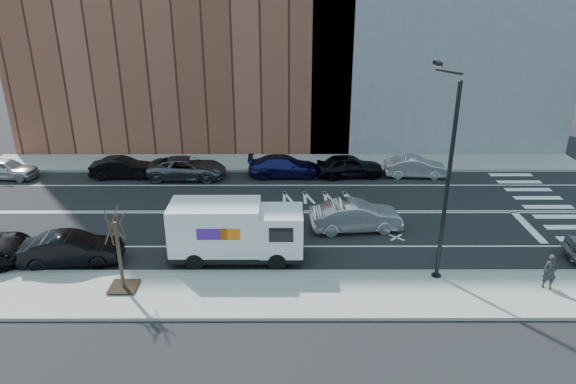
{
  "coord_description": "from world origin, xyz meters",
  "views": [
    {
      "loc": [
        0.17,
        -27.66,
        12.57
      ],
      "look_at": [
        0.23,
        -0.31,
        1.4
      ],
      "focal_mm": 32.0,
      "sensor_mm": 36.0,
      "label": 1
    }
  ],
  "objects_px": {
    "driving_sedan": "(356,216)",
    "fedex_van": "(235,231)",
    "pedestrian": "(550,272)",
    "far_parked_a": "(6,169)",
    "far_parked_b": "(122,168)"
  },
  "relations": [
    {
      "from": "far_parked_b",
      "to": "pedestrian",
      "type": "xyz_separation_m",
      "value": [
        22.84,
        -14.28,
        0.24
      ]
    },
    {
      "from": "far_parked_a",
      "to": "driving_sedan",
      "type": "bearing_deg",
      "value": -103.61
    },
    {
      "from": "far_parked_a",
      "to": "pedestrian",
      "type": "bearing_deg",
      "value": -109.05
    },
    {
      "from": "far_parked_a",
      "to": "far_parked_b",
      "type": "height_order",
      "value": "far_parked_a"
    },
    {
      "from": "driving_sedan",
      "to": "fedex_van",
      "type": "bearing_deg",
      "value": 111.54
    },
    {
      "from": "far_parked_b",
      "to": "fedex_van",
      "type": "bearing_deg",
      "value": -145.27
    },
    {
      "from": "far_parked_a",
      "to": "driving_sedan",
      "type": "height_order",
      "value": "driving_sedan"
    },
    {
      "from": "far_parked_b",
      "to": "driving_sedan",
      "type": "distance_m",
      "value": 17.24
    },
    {
      "from": "fedex_van",
      "to": "pedestrian",
      "type": "distance_m",
      "value": 14.21
    },
    {
      "from": "fedex_van",
      "to": "far_parked_a",
      "type": "height_order",
      "value": "fedex_van"
    },
    {
      "from": "far_parked_a",
      "to": "pedestrian",
      "type": "xyz_separation_m",
      "value": [
        30.8,
        -14.09,
        0.24
      ]
    },
    {
      "from": "far_parked_b",
      "to": "pedestrian",
      "type": "bearing_deg",
      "value": -125.15
    },
    {
      "from": "fedex_van",
      "to": "far_parked_b",
      "type": "xyz_separation_m",
      "value": [
        -8.92,
        11.47,
        -0.84
      ]
    },
    {
      "from": "driving_sedan",
      "to": "far_parked_b",
      "type": "bearing_deg",
      "value": 55.5
    },
    {
      "from": "fedex_van",
      "to": "driving_sedan",
      "type": "height_order",
      "value": "fedex_van"
    }
  ]
}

